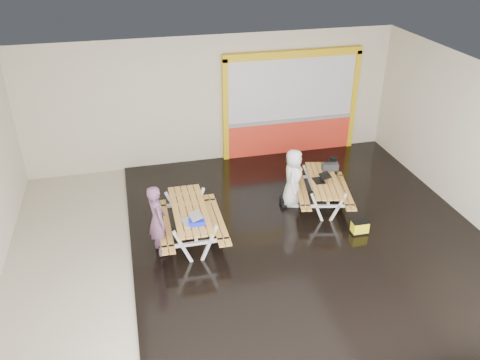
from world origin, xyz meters
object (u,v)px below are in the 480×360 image
object	(u,v)px
person_right	(293,178)
laptop_right	(321,179)
picnic_table_right	(323,186)
laptop_left	(191,220)
fluke_bag	(360,227)
blue_pouch	(197,222)
dark_case	(289,201)
person_left	(157,220)
backpack	(333,165)
toolbox	(330,167)
picnic_table_left	(190,217)

from	to	relation	value
person_right	laptop_right	bearing A→B (deg)	-86.51
picnic_table_right	laptop_left	bearing A→B (deg)	-160.86
fluke_bag	blue_pouch	bearing A→B (deg)	178.78
blue_pouch	dark_case	distance (m)	2.92
laptop_left	laptop_right	bearing A→B (deg)	19.08
person_left	backpack	world-z (taller)	person_left
fluke_bag	picnic_table_right	bearing A→B (deg)	105.10
toolbox	backpack	distance (m)	0.41
picnic_table_right	blue_pouch	distance (m)	3.43
person_right	blue_pouch	bearing A→B (deg)	144.20
picnic_table_left	toolbox	xyz separation A→B (m)	(3.57, 1.08, 0.20)
toolbox	fluke_bag	bearing A→B (deg)	-89.37
picnic_table_left	laptop_right	world-z (taller)	laptop_right
person_right	fluke_bag	bearing A→B (deg)	-120.78
blue_pouch	toolbox	world-z (taller)	toolbox
picnic_table_right	laptop_right	bearing A→B (deg)	-158.56
person_left	blue_pouch	distance (m)	0.79
picnic_table_right	backpack	bearing A→B (deg)	53.42
picnic_table_left	backpack	xyz separation A→B (m)	(3.79, 1.39, 0.05)
person_right	laptop_left	world-z (taller)	person_right
picnic_table_left	dark_case	world-z (taller)	picnic_table_left
person_right	dark_case	distance (m)	0.64
laptop_left	backpack	size ratio (longest dim) A/B	0.98
fluke_bag	backpack	bearing A→B (deg)	84.41
picnic_table_right	dark_case	size ratio (longest dim) A/B	5.09
person_left	fluke_bag	distance (m)	4.34
blue_pouch	backpack	bearing A→B (deg)	27.78
toolbox	backpack	world-z (taller)	toolbox
picnic_table_left	person_left	world-z (taller)	person_left
picnic_table_right	laptop_right	distance (m)	0.24
person_left	fluke_bag	bearing A→B (deg)	-108.71
laptop_left	person_left	bearing A→B (deg)	164.94
person_right	backpack	distance (m)	1.35
blue_pouch	person_left	bearing A→B (deg)	160.59
person_right	laptop_left	bearing A→B (deg)	141.79
picnic_table_right	fluke_bag	bearing A→B (deg)	-74.90
picnic_table_left	dark_case	distance (m)	2.68
person_right	blue_pouch	distance (m)	2.88
picnic_table_left	picnic_table_right	world-z (taller)	picnic_table_left
person_left	person_right	xyz separation A→B (m)	(3.25, 1.16, -0.08)
fluke_bag	picnic_table_left	bearing A→B (deg)	169.75
blue_pouch	backpack	xyz separation A→B (m)	(3.74, 1.97, -0.18)
person_left	fluke_bag	size ratio (longest dim) A/B	4.12
person_left	toolbox	world-z (taller)	person_left
person_left	dark_case	distance (m)	3.47
blue_pouch	laptop_left	bearing A→B (deg)	136.88
picnic_table_right	picnic_table_left	bearing A→B (deg)	-168.63
picnic_table_left	fluke_bag	world-z (taller)	picnic_table_left
picnic_table_right	laptop_right	size ratio (longest dim) A/B	5.34
picnic_table_right	person_right	bearing A→B (deg)	163.93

